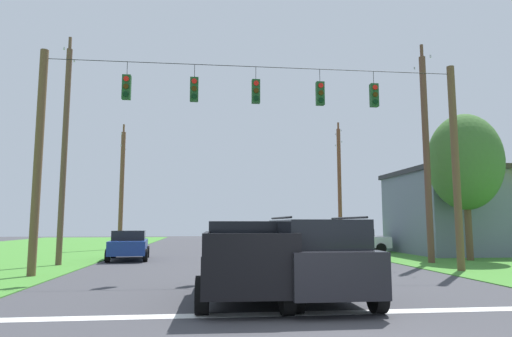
# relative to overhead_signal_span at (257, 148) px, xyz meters

# --- Properties ---
(stop_bar_stripe) EXTENTS (13.45, 0.45, 0.01)m
(stop_bar_stripe) POSITION_rel_overhead_signal_span_xyz_m (-0.04, -7.43, -4.81)
(stop_bar_stripe) COLOR white
(stop_bar_stripe) RESTS_ON ground
(lane_dash_0) EXTENTS (2.50, 0.15, 0.01)m
(lane_dash_0) POSITION_rel_overhead_signal_span_xyz_m (-0.04, -1.43, -4.81)
(lane_dash_0) COLOR white
(lane_dash_0) RESTS_ON ground
(lane_dash_1) EXTENTS (2.50, 0.15, 0.01)m
(lane_dash_1) POSITION_rel_overhead_signal_span_xyz_m (-0.04, 5.65, -4.81)
(lane_dash_1) COLOR white
(lane_dash_1) RESTS_ON ground
(lane_dash_2) EXTENTS (2.50, 0.15, 0.01)m
(lane_dash_2) POSITION_rel_overhead_signal_span_xyz_m (-0.04, 14.29, -4.81)
(lane_dash_2) COLOR white
(lane_dash_2) RESTS_ON ground
(lane_dash_3) EXTENTS (2.50, 0.15, 0.01)m
(lane_dash_3) POSITION_rel_overhead_signal_span_xyz_m (-0.04, 20.72, -4.81)
(lane_dash_3) COLOR white
(lane_dash_3) RESTS_ON ground
(lane_dash_4) EXTENTS (2.50, 0.15, 0.01)m
(lane_dash_4) POSITION_rel_overhead_signal_span_xyz_m (-0.04, 24.98, -4.81)
(lane_dash_4) COLOR white
(lane_dash_4) RESTS_ON ground
(overhead_signal_span) EXTENTS (16.57, 0.31, 8.43)m
(overhead_signal_span) POSITION_rel_overhead_signal_span_xyz_m (0.00, 0.00, 0.00)
(overhead_signal_span) COLOR brown
(overhead_signal_span) RESTS_ON ground
(pickup_truck) EXTENTS (2.43, 5.47, 1.95)m
(pickup_truck) POSITION_rel_overhead_signal_span_xyz_m (-0.94, -5.43, -3.85)
(pickup_truck) COLOR black
(pickup_truck) RESTS_ON ground
(suv_black) EXTENTS (2.23, 4.81, 2.05)m
(suv_black) POSITION_rel_overhead_signal_span_xyz_m (0.73, -6.01, -3.75)
(suv_black) COLOR black
(suv_black) RESTS_ON ground
(distant_car_crossing_white) EXTENTS (2.05, 4.32, 1.52)m
(distant_car_crossing_white) POSITION_rel_overhead_signal_span_xyz_m (3.39, 7.83, -4.03)
(distant_car_crossing_white) COLOR silver
(distant_car_crossing_white) RESTS_ON ground
(distant_car_oncoming) EXTENTS (2.35, 4.45, 1.52)m
(distant_car_oncoming) POSITION_rel_overhead_signal_span_xyz_m (-5.96, 7.28, -4.03)
(distant_car_oncoming) COLOR navy
(distant_car_oncoming) RESTS_ON ground
(distant_car_far_parked) EXTENTS (4.42, 2.28, 1.52)m
(distant_car_far_parked) POSITION_rel_overhead_signal_span_xyz_m (7.79, 11.65, -4.03)
(distant_car_far_parked) COLOR silver
(distant_car_far_parked) RESTS_ON ground
(utility_pole_mid_right) EXTENTS (0.32, 1.77, 10.89)m
(utility_pole_mid_right) POSITION_rel_overhead_signal_span_xyz_m (8.78, 3.58, 0.45)
(utility_pole_mid_right) COLOR brown
(utility_pole_mid_right) RESTS_ON ground
(utility_pole_far_right) EXTENTS (0.30, 1.77, 9.85)m
(utility_pole_far_right) POSITION_rel_overhead_signal_span_xyz_m (8.37, 16.73, 0.10)
(utility_pole_far_right) COLOR brown
(utility_pole_far_right) RESTS_ON ground
(utility_pole_mid_left) EXTENTS (0.26, 1.67, 10.76)m
(utility_pole_mid_left) POSITION_rel_overhead_signal_span_xyz_m (-8.54, 4.28, 0.46)
(utility_pole_mid_left) COLOR brown
(utility_pole_mid_left) RESTS_ON ground
(utility_pole_far_left) EXTENTS (0.32, 1.86, 9.33)m
(utility_pole_far_left) POSITION_rel_overhead_signal_span_xyz_m (-8.24, 16.93, -0.21)
(utility_pole_far_left) COLOR brown
(utility_pole_far_left) RESTS_ON ground
(tree_roadside_right) EXTENTS (3.76, 3.76, 7.61)m
(tree_roadside_right) POSITION_rel_overhead_signal_span_xyz_m (11.46, 4.71, 0.26)
(tree_roadside_right) COLOR brown
(tree_roadside_right) RESTS_ON ground
(roadside_store) EXTENTS (11.55, 8.51, 5.97)m
(roadside_store) POSITION_rel_overhead_signal_span_xyz_m (16.05, 9.78, -2.18)
(roadside_store) COLOR slate
(roadside_store) RESTS_ON ground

